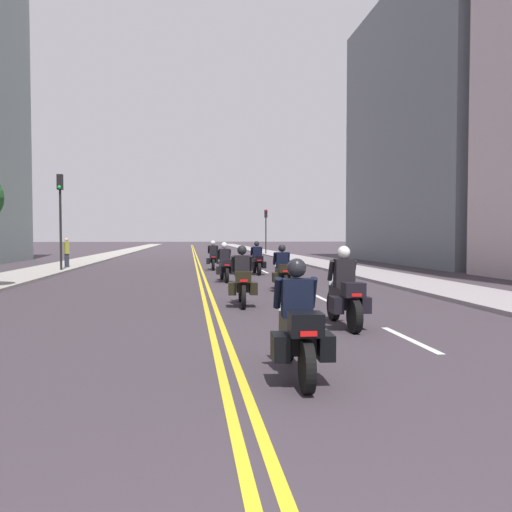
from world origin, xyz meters
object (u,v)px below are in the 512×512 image
Objects in this scene: motorcycle_1 at (345,295)px; motorcycle_6 at (213,258)px; motorcycle_3 at (282,272)px; motorcycle_4 at (225,266)px; motorcycle_0 at (298,329)px; motorcycle_2 at (242,281)px; traffic_light_far at (266,223)px; pedestrian_0 at (67,253)px; motorcycle_5 at (257,261)px; traffic_light_near at (60,205)px.

motorcycle_1 is 1.03× the size of motorcycle_6.
motorcycle_3 is 4.19m from motorcycle_4.
motorcycle_2 is (-0.01, 7.07, 0.03)m from motorcycle_0.
motorcycle_6 reaches higher than motorcycle_4.
traffic_light_far reaches higher than motorcycle_1.
motorcycle_2 is 1.22× the size of pedestrian_0.
motorcycle_5 is at bearing 60.54° from motorcycle_4.
pedestrian_0 is (-10.34, 5.80, 0.28)m from motorcycle_5.
motorcycle_2 is 0.97× the size of motorcycle_5.
motorcycle_0 is 1.03× the size of motorcycle_1.
motorcycle_3 is 16.83m from pedestrian_0.
motorcycle_1 is at bearing -60.85° from traffic_light_near.
traffic_light_far is (4.46, 26.78, 2.55)m from motorcycle_5.
traffic_light_far reaches higher than motorcycle_3.
motorcycle_1 is 0.98× the size of motorcycle_4.
traffic_light_near is at bearing 163.29° from motorcycle_5.
motorcycle_0 is 22.01m from motorcycle_6.
motorcycle_1 is 14.75m from motorcycle_5.
pedestrian_0 is (-10.22, 13.37, 0.27)m from motorcycle_3.
motorcycle_4 reaches higher than motorcycle_3.
motorcycle_3 is 7.57m from motorcycle_5.
motorcycle_1 is at bearing -83.36° from motorcycle_6.
motorcycle_6 reaches higher than motorcycle_3.
motorcycle_1 is at bearing -96.31° from traffic_light_far.
motorcycle_5 is at bearing -99.46° from traffic_light_far.
motorcycle_6 is 1.19× the size of pedestrian_0.
motorcycle_2 is 16.51m from traffic_light_near.
pedestrian_0 is at bearing 166.74° from motorcycle_6.
motorcycle_2 is at bearing -93.50° from motorcycle_4.
motorcycle_6 is (-1.87, 11.26, 0.01)m from motorcycle_3.
traffic_light_near is 3.90m from pedestrian_0.
motorcycle_2 is 7.48m from motorcycle_4.
traffic_light_far is 25.78m from pedestrian_0.
traffic_light_near is at bearing 137.46° from motorcycle_4.
motorcycle_4 is 7.45m from motorcycle_6.
traffic_light_near is 1.11× the size of traffic_light_far.
motorcycle_3 is at bearing -79.70° from motorcycle_6.
traffic_light_far reaches higher than motorcycle_4.
traffic_light_near reaches higher than motorcycle_1.
motorcycle_2 is 1.03× the size of motorcycle_3.
motorcycle_1 is 3.93m from motorcycle_2.
traffic_light_far is at bearing 58.88° from traffic_light_near.
motorcycle_3 is at bearing 67.12° from motorcycle_2.
motorcycle_1 reaches higher than motorcycle_0.
pedestrian_0 is (-8.46, 24.11, 0.28)m from motorcycle_0.
traffic_light_far is at bearing 83.43° from motorcycle_2.
motorcycle_0 is 0.44× the size of traffic_light_near.
traffic_light_near reaches higher than pedestrian_0.
motorcycle_4 is 1.05× the size of motorcycle_6.
pedestrian_0 is at bearing 150.16° from motorcycle_5.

